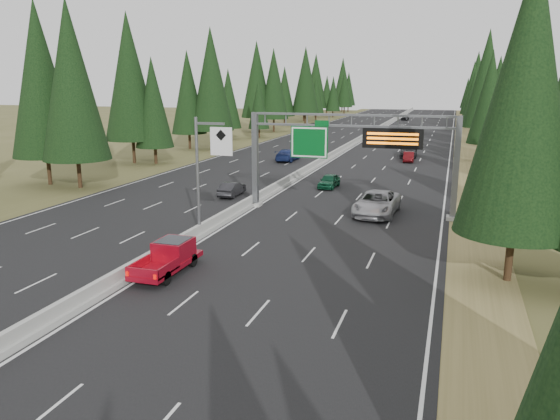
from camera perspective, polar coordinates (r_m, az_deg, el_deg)
The scene contains 19 objects.
road at distance 89.12m, azimuth 7.32°, elevation 6.52°, with size 32.00×260.00×0.08m, color black.
shoulder_right at distance 87.71m, azimuth 18.89°, elevation 5.81°, with size 3.60×260.00×0.06m, color olive.
shoulder_left at distance 93.94m, azimuth -3.49°, elevation 6.94°, with size 3.60×260.00×0.06m, color #4A4922.
median_barrier at distance 89.08m, azimuth 7.33°, elevation 6.76°, with size 0.70×260.00×0.85m.
sign_gantry at distance 42.84m, azimuth 8.21°, elevation 6.40°, with size 16.75×0.98×7.80m.
hov_sign_pole at distance 35.96m, azimuth -7.81°, elevation 4.25°, with size 2.80×0.50×8.00m.
tree_row_right at distance 83.41m, azimuth 22.26°, elevation 11.40°, with size 11.88×238.68×18.69m.
tree_row_left at distance 85.91m, azimuth -8.75°, elevation 12.65°, with size 11.96×239.67×18.89m.
silver_minivan at distance 43.45m, azimuth 10.09°, elevation 0.70°, with size 3.02×6.55×1.82m, color #9E9EA3.
red_pickup at distance 30.62m, azimuth -11.39°, elevation -4.61°, with size 1.86×5.20×1.69m.
car_ahead_green at distance 54.16m, azimuth 5.15°, elevation 3.05°, with size 1.59×3.95×1.35m, color #135333.
car_ahead_dkred at distance 73.78m, azimuth 13.30°, elevation 5.43°, with size 1.35×3.86×1.27m, color #510B0E.
car_ahead_dkgrey at distance 78.69m, azimuth 13.29°, elevation 6.03°, with size 2.29×5.63×1.63m, color black.
car_ahead_white at distance 118.88m, azimuth 12.49°, elevation 8.34°, with size 2.38×5.16×1.43m, color #B7B7B7.
car_ahead_far at distance 155.84m, azimuth 12.95°, elevation 9.41°, with size 1.74×4.34×1.48m, color black.
car_onc_near at distance 50.11m, azimuth -5.05°, elevation 2.21°, with size 1.39×3.98×1.31m, color black.
car_onc_blue at distance 72.59m, azimuth 0.82°, elevation 5.79°, with size 2.24×5.50×1.60m, color navy.
car_onc_white at distance 89.81m, azimuth 2.63°, elevation 7.18°, with size 1.80×4.48×1.53m, color silver.
car_onc_far at distance 124.58m, azimuth 3.54°, elevation 8.80°, with size 2.17×4.70×1.31m, color black.
Camera 1 is at (15.92, -7.09, 10.25)m, focal length 35.00 mm.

